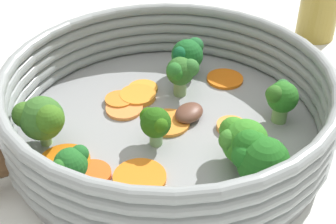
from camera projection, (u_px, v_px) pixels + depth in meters
name	position (u px, v px, depth m)	size (l,w,h in m)	color
ground_plane	(168.00, 137.00, 0.48)	(4.00, 4.00, 0.00)	white
skillet	(168.00, 131.00, 0.48)	(0.31, 0.31, 0.02)	#939699
skillet_rim_wall	(168.00, 98.00, 0.45)	(0.32, 0.32, 0.06)	#909899
skillet_rivet_left	(16.00, 145.00, 0.44)	(0.01, 0.01, 0.01)	#949695
skillet_rivet_right	(30.00, 185.00, 0.40)	(0.01, 0.01, 0.01)	#98949B
carrot_slice_0	(120.00, 100.00, 0.50)	(0.03, 0.03, 0.01)	orange
carrot_slice_1	(169.00, 121.00, 0.47)	(0.04, 0.04, 0.00)	orange
carrot_slice_2	(92.00, 174.00, 0.41)	(0.03, 0.03, 0.00)	orange
carrot_slice_3	(231.00, 126.00, 0.46)	(0.03, 0.03, 0.01)	orange
carrot_slice_4	(138.00, 96.00, 0.51)	(0.04, 0.04, 0.01)	orange
carrot_slice_5	(124.00, 109.00, 0.49)	(0.04, 0.04, 0.00)	#F88941
carrot_slice_6	(141.00, 89.00, 0.52)	(0.03, 0.03, 0.00)	orange
carrot_slice_7	(225.00, 79.00, 0.54)	(0.04, 0.04, 0.00)	orange
carrot_slice_8	(64.00, 162.00, 0.42)	(0.05, 0.05, 0.01)	orange
carrot_slice_9	(140.00, 178.00, 0.41)	(0.05, 0.05, 0.00)	orange
broccoli_floret_0	(71.00, 165.00, 0.38)	(0.03, 0.03, 0.04)	#81A65B
broccoli_floret_1	(188.00, 54.00, 0.53)	(0.04, 0.04, 0.04)	#659647
broccoli_floret_2	(181.00, 72.00, 0.50)	(0.04, 0.03, 0.04)	#76965A
broccoli_floret_3	(41.00, 118.00, 0.43)	(0.05, 0.05, 0.05)	#89B763
broccoli_floret_4	(281.00, 98.00, 0.46)	(0.04, 0.03, 0.04)	#779F5B
broccoli_floret_5	(242.00, 140.00, 0.41)	(0.05, 0.05, 0.05)	#8BAA60
broccoli_floret_6	(259.00, 158.00, 0.39)	(0.05, 0.05, 0.05)	#8CB166
broccoli_floret_7	(155.00, 123.00, 0.43)	(0.03, 0.04, 0.04)	#7BA46B
mushroom_piece_0	(188.00, 111.00, 0.48)	(0.03, 0.03, 0.01)	brown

